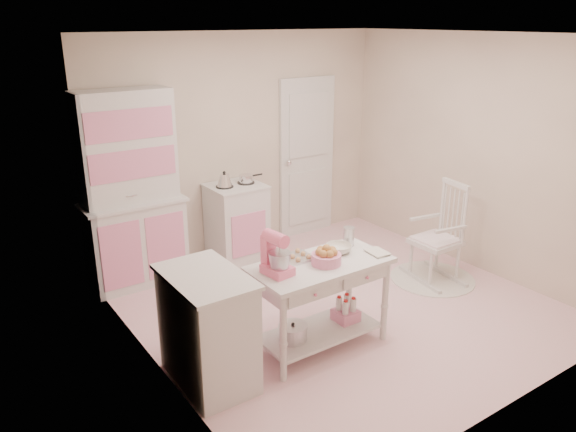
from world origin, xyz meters
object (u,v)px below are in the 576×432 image
object	(u,v)px
stove	(237,222)
base_cabinet	(208,329)
rocking_chair	(437,233)
bread_basket	(326,259)
hutch	(131,191)
work_table	(320,305)
stand_mixer	(277,254)

from	to	relation	value
stove	base_cabinet	world-z (taller)	same
rocking_chair	bread_basket	xyz separation A→B (m)	(-1.83, -0.40, 0.30)
hutch	stove	size ratio (longest dim) A/B	2.26
base_cabinet	bread_basket	bearing A→B (deg)	-8.36
hutch	work_table	bearing A→B (deg)	-68.31
stove	bread_basket	xyz separation A→B (m)	(-0.34, -2.12, 0.39)
work_table	stand_mixer	xyz separation A→B (m)	(-0.42, 0.02, 0.57)
hutch	stand_mixer	size ratio (longest dim) A/B	6.12
base_cabinet	stand_mixer	distance (m)	0.79
rocking_chair	hutch	bearing A→B (deg)	156.33
base_cabinet	rocking_chair	size ratio (longest dim) A/B	0.84
bread_basket	hutch	bearing A→B (deg)	111.69
work_table	stove	bearing A→B (deg)	80.15
rocking_chair	work_table	bearing A→B (deg)	-159.76
work_table	stand_mixer	bearing A→B (deg)	177.27
base_cabinet	stand_mixer	xyz separation A→B (m)	(0.59, -0.08, 0.51)
stove	work_table	distance (m)	2.10
rocking_chair	base_cabinet	bearing A→B (deg)	-165.48
stove	stand_mixer	xyz separation A→B (m)	(-0.78, -2.05, 0.51)
stove	base_cabinet	bearing A→B (deg)	-124.96
stand_mixer	base_cabinet	bearing A→B (deg)	164.85
stand_mixer	rocking_chair	bearing A→B (deg)	0.85
base_cabinet	work_table	xyz separation A→B (m)	(1.01, -0.10, -0.06)
hutch	work_table	world-z (taller)	hutch
stove	base_cabinet	xyz separation A→B (m)	(-1.37, -1.96, 0.00)
work_table	bread_basket	size ratio (longest dim) A/B	4.80
bread_basket	work_table	bearing A→B (deg)	111.80
bread_basket	stand_mixer	bearing A→B (deg)	170.96
hutch	stove	xyz separation A→B (m)	(1.20, -0.05, -0.58)
hutch	stand_mixer	xyz separation A→B (m)	(0.42, -2.10, -0.07)
stove	bread_basket	bearing A→B (deg)	-99.09
rocking_chair	stand_mixer	bearing A→B (deg)	-162.18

